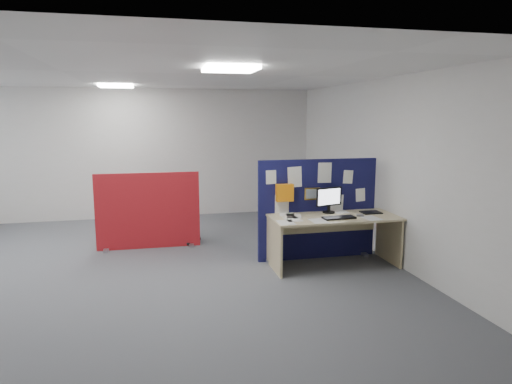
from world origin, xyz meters
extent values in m
plane|color=#575A60|center=(0.00, 0.00, 0.00)|extent=(9.00, 9.00, 0.00)
cube|color=white|center=(0.00, 0.00, 2.70)|extent=(9.00, 7.00, 0.02)
cube|color=silver|center=(0.00, 3.50, 1.35)|extent=(9.00, 0.02, 2.70)
cube|color=silver|center=(4.50, 0.00, 1.35)|extent=(0.02, 7.00, 2.70)
cube|color=white|center=(2.00, -1.00, 2.67)|extent=(0.60, 0.60, 0.04)
cube|color=white|center=(0.50, 2.50, 2.67)|extent=(0.60, 0.60, 0.04)
cube|color=#0F0F38|center=(3.48, 0.00, 0.75)|extent=(1.83, 0.06, 1.51)
cube|color=gray|center=(2.72, 0.00, 0.02)|extent=(0.08, 0.30, 0.04)
cube|color=gray|center=(4.24, 0.00, 0.02)|extent=(0.08, 0.30, 0.04)
cube|color=white|center=(2.75, -0.04, 1.27)|extent=(0.15, 0.01, 0.20)
cube|color=white|center=(3.10, -0.04, 1.26)|extent=(0.21, 0.01, 0.30)
cube|color=white|center=(3.57, -0.04, 1.31)|extent=(0.21, 0.01, 0.30)
cube|color=white|center=(3.94, -0.04, 1.24)|extent=(0.15, 0.01, 0.20)
cube|color=white|center=(2.91, -0.04, 0.85)|extent=(0.21, 0.01, 0.30)
cube|color=white|center=(3.77, -0.04, 0.82)|extent=(0.21, 0.01, 0.30)
cube|color=white|center=(4.15, -0.04, 0.95)|extent=(0.15, 0.01, 0.20)
cube|color=gold|center=(3.38, -0.04, 1.00)|extent=(0.24, 0.01, 0.18)
cube|color=orange|center=(2.94, -0.08, 1.04)|extent=(0.25, 0.10, 0.25)
cube|color=tan|center=(3.58, -0.40, 0.71)|extent=(1.82, 0.81, 0.03)
cube|color=tan|center=(2.70, -0.40, 0.35)|extent=(0.03, 0.74, 0.70)
cube|color=tan|center=(4.46, -0.40, 0.35)|extent=(0.03, 0.74, 0.70)
cube|color=tan|center=(3.58, -0.03, 0.55)|extent=(1.63, 0.02, 0.30)
cylinder|color=black|center=(3.59, -0.17, 0.74)|extent=(0.18, 0.18, 0.02)
cube|color=black|center=(3.59, -0.17, 0.79)|extent=(0.04, 0.04, 0.09)
cube|color=black|center=(3.59, -0.17, 0.97)|extent=(0.42, 0.15, 0.27)
cube|color=white|center=(3.59, -0.19, 0.97)|extent=(0.38, 0.11, 0.23)
cube|color=black|center=(3.59, -0.56, 0.74)|extent=(0.46, 0.21, 0.02)
cube|color=gray|center=(3.93, -0.50, 0.74)|extent=(0.11, 0.09, 0.03)
cube|color=black|center=(4.19, -0.31, 0.74)|extent=(0.28, 0.22, 0.01)
cube|color=maroon|center=(0.99, 1.10, 0.62)|extent=(1.65, 0.07, 1.24)
cube|color=gray|center=(0.32, 1.10, 0.02)|extent=(0.08, 0.30, 0.04)
cube|color=gray|center=(1.67, 1.10, 0.02)|extent=(0.08, 0.30, 0.04)
cube|color=black|center=(1.72, 1.37, 0.04)|extent=(0.28, 0.05, 0.04)
cube|color=black|center=(1.58, 1.56, 0.04)|extent=(0.13, 0.28, 0.04)
cube|color=black|center=(1.36, 1.48, 0.04)|extent=(0.25, 0.20, 0.04)
cube|color=black|center=(1.36, 1.25, 0.04)|extent=(0.25, 0.20, 0.04)
cube|color=black|center=(1.58, 1.18, 0.04)|extent=(0.13, 0.28, 0.04)
cylinder|color=gray|center=(1.52, 1.37, 0.23)|extent=(0.06, 0.06, 0.39)
cube|color=black|center=(1.52, 1.37, 0.44)|extent=(0.43, 0.43, 0.06)
cube|color=black|center=(1.72, 1.37, 0.73)|extent=(0.05, 0.39, 0.46)
cube|color=black|center=(1.76, 1.37, 0.87)|extent=(0.06, 0.35, 0.28)
cube|color=white|center=(2.95, -0.47, 0.73)|extent=(0.23, 0.31, 0.00)
cube|color=white|center=(3.02, -0.27, 0.73)|extent=(0.28, 0.34, 0.00)
cube|color=white|center=(4.04, -0.64, 0.73)|extent=(0.24, 0.32, 0.00)
cube|color=white|center=(2.80, -0.63, 0.73)|extent=(0.22, 0.31, 0.00)
cube|color=white|center=(3.78, -0.12, 0.73)|extent=(0.21, 0.30, 0.00)
cube|color=white|center=(3.26, -0.63, 0.73)|extent=(0.22, 0.31, 0.00)
cube|color=white|center=(2.96, -0.13, 0.73)|extent=(0.27, 0.34, 0.00)
camera|label=1|loc=(1.08, -6.32, 2.14)|focal=32.00mm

